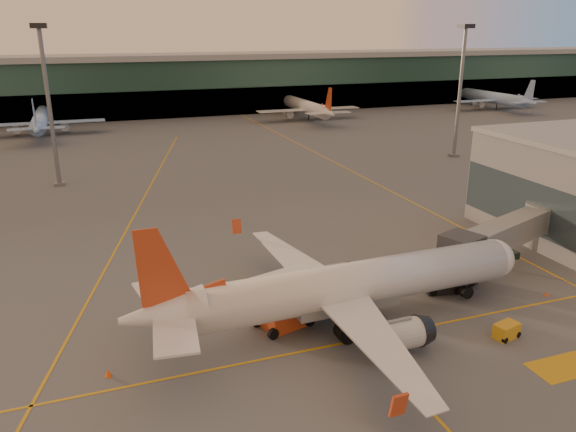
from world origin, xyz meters
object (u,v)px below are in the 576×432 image
object	(u,v)px
catering_truck	(281,299)
pushback_tug	(443,285)
gpu_cart	(507,331)
main_airplane	(343,288)

from	to	relation	value
catering_truck	pushback_tug	size ratio (longest dim) A/B	1.79
catering_truck	gpu_cart	distance (m)	19.27
gpu_cart	main_airplane	bearing A→B (deg)	137.69
pushback_tug	gpu_cart	bearing A→B (deg)	-77.36
main_airplane	catering_truck	xyz separation A→B (m)	(-5.18, 1.50, -0.88)
main_airplane	pushback_tug	world-z (taller)	main_airplane
main_airplane	pushback_tug	distance (m)	12.76
main_airplane	gpu_cart	world-z (taller)	main_airplane
gpu_cart	pushback_tug	xyz separation A→B (m)	(0.03, 9.24, 0.09)
main_airplane	catering_truck	distance (m)	5.47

